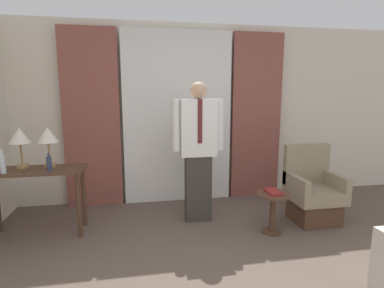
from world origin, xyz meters
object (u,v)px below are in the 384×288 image
Objects in this scene: table_lamp_right at (48,137)px; bottle_by_lamp at (49,164)px; armchair at (313,194)px; side_table at (273,206)px; desk at (35,182)px; person at (198,147)px; bottle_near_edge at (3,163)px; table_lamp_left at (20,138)px; book at (273,192)px.

table_lamp_right is 0.34m from bottle_by_lamp.
side_table is at bearing -159.60° from armchair.
desk is 2.33× the size of table_lamp_right.
desk is 0.54m from table_lamp_right.
desk is 0.33m from bottle_by_lamp.
armchair reaches higher than side_table.
bottle_by_lamp is 0.21× the size of armchair.
person reaches higher than desk.
bottle_near_edge is (-0.27, -0.13, 0.26)m from desk.
desk is 2.33× the size of table_lamp_left.
side_table is 2.01× the size of book.
person is (2.22, 0.21, 0.07)m from bottle_near_edge.
desk reaches higher than book.
bottle_by_lamp is 2.60m from book.
person is 7.33× the size of book.
table_lamp_left is 0.48× the size of armchair.
armchair is at bearing -1.20° from bottle_near_edge.
bottle_by_lamp is 0.12× the size of person.
bottle_by_lamp is (0.20, -0.11, 0.24)m from desk.
table_lamp_right reaches higher than bottle_near_edge.
table_lamp_left is at bearing 169.25° from side_table.
armchair is (3.58, -0.30, -0.80)m from table_lamp_left.
bottle_by_lamp is at bearing -173.77° from person.
side_table is at bearing -10.75° from table_lamp_left.
bottle_near_edge is 0.27× the size of armchair.
bottle_by_lamp is 3.27m from armchair.
table_lamp_left is 0.49m from bottle_by_lamp.
table_lamp_right reaches higher than book.
bottle_near_edge is at bearing -117.71° from table_lamp_left.
table_lamp_right is 2.73m from book.
person is at bearing -0.29° from table_lamp_left.
armchair is at bearing -1.73° from bottle_by_lamp.
desk is 2.25× the size of side_table.
table_lamp_right is 1.81m from person.
table_lamp_left reaches higher than desk.
bottle_near_edge is at bearing 174.04° from book.
table_lamp_left is 2.28× the size of bottle_by_lamp.
desk is 0.40m from bottle_near_edge.
bottle_by_lamp reaches higher than armchair.
side_table is (3.02, -0.33, -0.57)m from bottle_near_edge.
bottle_by_lamp is 1.76m from person.
armchair is 4.03× the size of book.
side_table is (-0.68, -0.25, -0.02)m from armchair.
side_table is (2.55, -0.35, -0.55)m from bottle_by_lamp.
desk is at bearing 26.34° from bottle_near_edge.
table_lamp_right is at bearing 103.21° from bottle_by_lamp.
table_lamp_right is at bearing 0.00° from table_lamp_left.
person is 1.82× the size of armchair.
person is at bearing 6.23° from bottle_by_lamp.
bottle_near_edge reaches higher than side_table.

